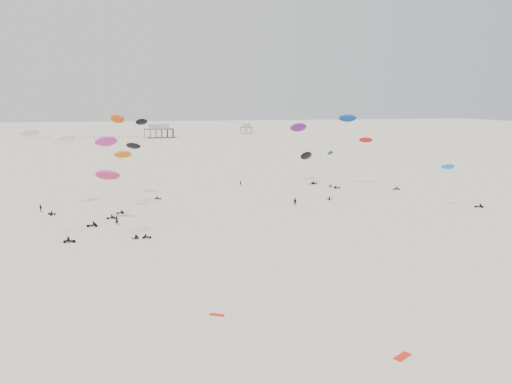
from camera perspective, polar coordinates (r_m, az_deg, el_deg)
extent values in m
plane|color=beige|center=(215.72, -6.78, 3.40)|extent=(900.00, 900.00, 0.00)
cube|color=brown|center=(363.65, -11.06, 7.07)|extent=(21.00, 13.00, 0.30)
cube|color=silver|center=(363.56, -11.07, 7.35)|extent=(14.00, 8.40, 3.20)
cube|color=#B2B2AD|center=(363.48, -11.07, 7.62)|extent=(15.00, 9.00, 0.30)
cube|color=brown|center=(402.18, -1.13, 7.42)|extent=(9.00, 7.00, 0.30)
cube|color=silver|center=(402.11, -1.13, 7.61)|extent=(5.60, 4.20, 2.40)
cube|color=#B2B2AD|center=(402.04, -1.13, 7.80)|extent=(6.00, 4.50, 0.30)
cube|color=black|center=(365.72, -19.24, 5.97)|extent=(80.00, 0.10, 0.10)
cylinder|color=gray|center=(133.95, 22.63, 0.57)|extent=(0.03, 0.03, 11.61)
ellipsoid|color=#1A92CA|center=(133.20, 21.08, 2.74)|extent=(3.57, 1.82, 1.66)
cylinder|color=gray|center=(140.11, 8.43, 1.92)|extent=(0.03, 0.03, 17.15)
ellipsoid|color=#0B3595|center=(146.37, 8.49, 4.45)|extent=(3.09, 2.87, 1.47)
cylinder|color=gray|center=(98.32, -15.14, 0.15)|extent=(0.03, 0.03, 17.98)
ellipsoid|color=#D1319B|center=(99.01, -16.75, 5.56)|extent=(4.65, 3.25, 2.15)
cylinder|color=gray|center=(140.35, -12.53, 2.20)|extent=(0.03, 0.03, 17.26)
ellipsoid|color=black|center=(144.99, -13.85, 5.15)|extent=(5.35, 4.87, 2.45)
cylinder|color=gray|center=(102.17, -12.67, 1.63)|extent=(0.03, 0.03, 23.98)
ellipsoid|color=black|center=(107.36, -12.94, 7.82)|extent=(3.15, 2.80, 1.53)
cylinder|color=gray|center=(129.76, -21.66, 1.70)|extent=(0.03, 0.03, 20.34)
ellipsoid|color=white|center=(135.60, -21.03, 5.65)|extent=(5.98, 5.30, 2.89)
cylinder|color=gray|center=(157.23, 14.04, 3.11)|extent=(0.03, 0.03, 18.41)
ellipsoid|color=red|center=(161.37, 12.43, 5.84)|extent=(4.42, 3.60, 2.09)
cylinder|color=gray|center=(124.30, -15.39, 2.93)|extent=(0.03, 0.03, 22.86)
ellipsoid|color=#DA3D0B|center=(128.94, -15.57, 8.06)|extent=(4.81, 5.11, 2.54)
cylinder|color=gray|center=(101.27, -22.53, 0.56)|extent=(0.03, 0.03, 20.94)
ellipsoid|color=silver|center=(104.16, -24.44, 6.19)|extent=(3.63, 1.91, 1.70)
cylinder|color=gray|center=(121.31, -15.58, 0.75)|extent=(0.03, 0.03, 17.75)
ellipsoid|color=orange|center=(126.92, -14.99, 4.18)|extent=(4.26, 1.50, 2.06)
cylinder|color=gray|center=(112.56, -17.36, -0.96)|extent=(0.03, 0.03, 11.26)
ellipsoid|color=#C32D70|center=(115.26, -16.61, 1.87)|extent=(6.35, 4.57, 2.93)
cylinder|color=gray|center=(153.77, 7.45, 2.24)|extent=(0.03, 0.03, 13.18)
ellipsoid|color=black|center=(155.91, 5.76, 4.15)|extent=(5.89, 5.10, 2.84)
cylinder|color=gray|center=(161.41, 5.72, 4.13)|extent=(0.03, 0.03, 17.89)
ellipsoid|color=#6E198B|center=(164.41, 4.88, 7.38)|extent=(7.16, 4.71, 3.32)
cylinder|color=gray|center=(155.99, 9.47, 4.43)|extent=(0.03, 0.03, 20.62)
ellipsoid|color=navy|center=(158.44, 10.40, 8.31)|extent=(5.70, 3.77, 2.63)
imported|color=black|center=(110.16, -15.61, -3.65)|extent=(0.94, 0.74, 2.32)
imported|color=black|center=(125.88, 4.49, -1.56)|extent=(1.29, 1.19, 2.29)
imported|color=black|center=(129.44, -23.38, -2.06)|extent=(1.35, 1.19, 2.02)
imported|color=black|center=(155.07, -1.79, 0.74)|extent=(0.81, 0.68, 1.90)
cube|color=red|center=(56.17, 16.39, -17.62)|extent=(2.36, 1.86, 0.08)
cube|color=red|center=(63.40, -4.49, -13.84)|extent=(1.92, 1.45, 0.07)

